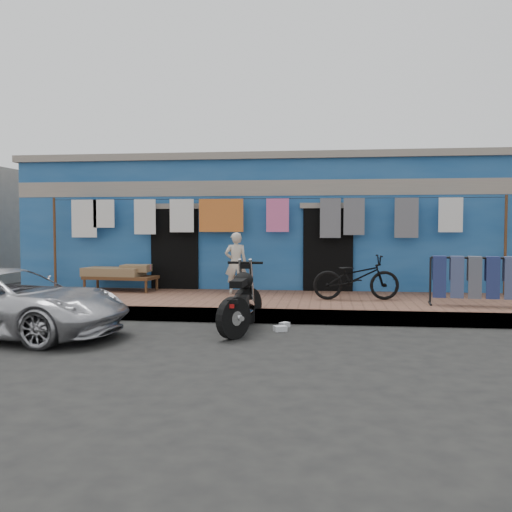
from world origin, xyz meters
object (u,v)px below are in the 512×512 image
at_px(seated_person, 236,263).
at_px(motorcycle, 241,297).
at_px(car, 7,301).
at_px(bicycle, 356,272).
at_px(jeans_rack, 483,280).
at_px(charpoy, 121,278).

distance_m(seated_person, motorcycle, 3.04).
xyz_separation_m(car, bicycle, (5.44, 3.14, 0.25)).
bearing_deg(jeans_rack, motorcycle, -157.98).
xyz_separation_m(charpoy, jeans_rack, (7.39, -1.50, 0.18)).
bearing_deg(bicycle, car, 113.79).
bearing_deg(bicycle, seated_person, 67.96).
height_order(car, motorcycle, motorcycle).
distance_m(bicycle, motorcycle, 2.99).
relative_size(bicycle, jeans_rack, 0.85).
height_order(car, bicycle, bicycle).
bearing_deg(charpoy, bicycle, -10.24).
xyz_separation_m(seated_person, charpoy, (-2.65, 0.22, -0.38)).
bearing_deg(car, charpoy, 2.06).
bearing_deg(jeans_rack, car, -161.48).
distance_m(bicycle, charpoy, 5.24).
height_order(bicycle, motorcycle, bicycle).
distance_m(charpoy, jeans_rack, 7.54).
relative_size(seated_person, jeans_rack, 0.67).
height_order(bicycle, charpoy, bicycle).
bearing_deg(seated_person, charpoy, -14.69).
xyz_separation_m(seated_person, bicycle, (2.50, -0.71, -0.12)).
relative_size(car, seated_person, 2.91).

